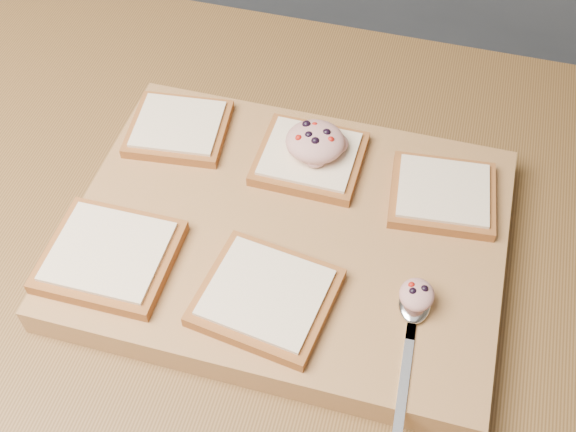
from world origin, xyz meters
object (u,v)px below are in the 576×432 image
bread_far_center (310,158)px  spoon (413,313)px  cutting_board (288,236)px  tuna_salad_dollop (315,141)px

bread_far_center → spoon: (0.14, -0.17, -0.00)m
cutting_board → bread_far_center: size_ratio=3.84×
cutting_board → spoon: (0.14, -0.07, 0.02)m
cutting_board → spoon: size_ratio=2.84×
tuna_salad_dollop → spoon: bearing=-50.8°
cutting_board → bread_far_center: 0.10m
tuna_salad_dollop → cutting_board: bearing=-92.7°
bread_far_center → tuna_salad_dollop: tuna_salad_dollop is taller
bread_far_center → cutting_board: bearing=-89.8°
spoon → cutting_board: bearing=153.1°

